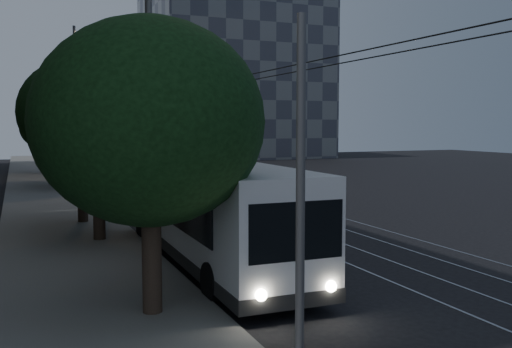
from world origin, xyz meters
The scene contains 19 objects.
ground centered at (0.00, 0.00, 0.00)m, with size 120.00×120.00×0.00m, color black.
sidewalk centered at (-7.50, 20.00, 0.07)m, with size 5.00×90.00×0.15m, color slate.
tram_rails centered at (2.50, 20.00, 0.01)m, with size 4.52×90.00×0.02m.
overhead_wires centered at (-4.97, 20.00, 3.47)m, with size 2.23×90.00×6.00m.
building_distant_right centered at (18.00, 55.00, 12.00)m, with size 22.00×18.00×24.00m, color #3C404D.
trolleybus centered at (-3.66, -0.47, 1.71)m, with size 2.76×12.51×5.63m.
pickup_silver centered at (-2.70, 12.22, 0.85)m, with size 2.81×6.09×1.69m, color #989B9F.
car_white_a centered at (-2.70, 16.10, 0.65)m, with size 1.53×3.79×1.29m, color #AFAEB2.
car_white_b centered at (-3.64, 20.44, 0.78)m, with size 2.18×5.37×1.56m, color silver.
car_white_c centered at (-3.07, 28.72, 0.64)m, with size 1.35×3.86×1.27m, color silver.
car_white_d centered at (-4.30, 33.70, 0.74)m, with size 1.75×4.35×1.48m, color silver.
tree_0 centered at (-6.50, -5.09, 4.42)m, with size 5.11×5.11×6.73m.
tree_1 centered at (-6.50, 3.81, 3.82)m, with size 4.12×4.12×5.69m.
tree_2 centered at (-6.65, 8.00, 4.87)m, with size 5.18×5.18×7.22m.
tree_3 centered at (-6.50, 22.00, 4.22)m, with size 3.88×3.88×5.99m.
tree_4 centered at (-6.50, 24.83, 4.25)m, with size 4.23×4.23×6.18m.
tree_5 centered at (-7.00, 34.43, 4.07)m, with size 4.06×4.06×5.92m.
streetlamp_near centered at (-5.37, -1.95, 6.54)m, with size 2.62×0.44×10.95m.
streetlamp_far centered at (-4.77, 25.27, 6.75)m, with size 2.70×0.44×11.33m.
Camera 1 is at (-9.20, -17.57, 4.38)m, focal length 40.00 mm.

